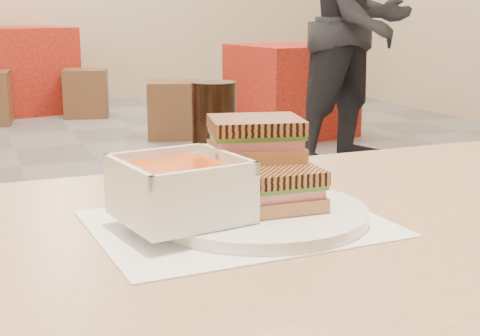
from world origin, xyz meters
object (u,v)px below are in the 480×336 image
object	(u,v)px
bg_table_1	(291,90)
patron_b	(362,22)
main_table	(327,306)
bg_chair_1r	(317,101)
panini_lower	(273,187)
soup_bowl	(180,191)
bg_table_2	(17,70)
cola_glass	(214,130)
plate	(259,213)
bg_chair_2r	(86,93)
bg_chair_1l	(173,109)

from	to	relation	value
bg_table_1	patron_b	size ratio (longest dim) A/B	0.51
main_table	bg_chair_1r	distance (m)	5.21
panini_lower	bg_table_1	bearing A→B (deg)	64.05
soup_bowl	bg_table_2	world-z (taller)	soup_bowl
bg_chair_1r	cola_glass	bearing A→B (deg)	-119.68
main_table	patron_b	bearing A→B (deg)	58.26
main_table	patron_b	world-z (taller)	patron_b
cola_glass	patron_b	distance (m)	3.58
cola_glass	bg_table_1	size ratio (longest dim) A/B	0.16
plate	bg_table_2	distance (m)	6.45
bg_chair_2r	panini_lower	bearing A→B (deg)	-96.87
bg_table_2	bg_chair_1l	world-z (taller)	bg_table_2
main_table	bg_table_1	size ratio (longest dim) A/B	1.30
cola_glass	main_table	bearing A→B (deg)	-78.54
bg_chair_1r	bg_chair_1l	bearing A→B (deg)	-178.14
bg_table_1	bg_table_2	world-z (taller)	bg_table_2
bg_chair_1l	bg_chair_2r	bearing A→B (deg)	108.92
panini_lower	bg_chair_1r	distance (m)	5.23
panini_lower	bg_table_1	world-z (taller)	panini_lower
panini_lower	bg_table_2	size ratio (longest dim) A/B	0.10
main_table	patron_b	size ratio (longest dim) A/B	0.66
main_table	bg_table_1	world-z (taller)	main_table
panini_lower	bg_chair_2r	size ratio (longest dim) A/B	0.24
bg_table_1	bg_table_2	xyz separation A→B (m)	(-1.97, 2.11, 0.05)
bg_table_1	bg_chair_1r	world-z (taller)	bg_table_1
panini_lower	bg_chair_2r	distance (m)	5.95
bg_table_1	bg_chair_1l	xyz separation A→B (m)	(-0.94, 0.20, -0.14)
bg_table_1	bg_chair_2r	xyz separation A→B (m)	(-1.40, 1.55, -0.14)
plate	bg_table_1	bearing A→B (deg)	63.87
bg_chair_1r	patron_b	bearing A→B (deg)	-106.98
plate	panini_lower	distance (m)	0.04
bg_table_1	panini_lower	bearing A→B (deg)	-115.95
bg_chair_1l	patron_b	size ratio (longest dim) A/B	0.26
soup_bowl	panini_lower	bearing A→B (deg)	0.24
cola_glass	bg_chair_1l	xyz separation A→B (m)	(1.16, 4.29, -0.60)
soup_bowl	bg_table_2	bearing A→B (deg)	87.71
plate	bg_chair_1r	distance (m)	5.23
bg_table_2	patron_b	xyz separation A→B (m)	(1.91, -3.25, 0.50)
soup_bowl	bg_chair_1l	xyz separation A→B (m)	(1.29, 4.53, -0.58)
panini_lower	patron_b	world-z (taller)	patron_b
soup_bowl	panini_lower	size ratio (longest dim) A/B	1.37
panini_lower	bg_chair_1l	bearing A→B (deg)	75.53
bg_table_2	bg_chair_2r	world-z (taller)	bg_table_2
main_table	soup_bowl	distance (m)	0.25
cola_glass	bg_table_2	size ratio (longest dim) A/B	0.13
bg_chair_1l	bg_chair_1r	world-z (taller)	bg_chair_1r
bg_table_2	bg_chair_2r	xyz separation A→B (m)	(0.57, -0.56, -0.19)
main_table	bg_chair_1l	distance (m)	4.71
panini_lower	bg_table_1	size ratio (longest dim) A/B	0.12
main_table	panini_lower	distance (m)	0.17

